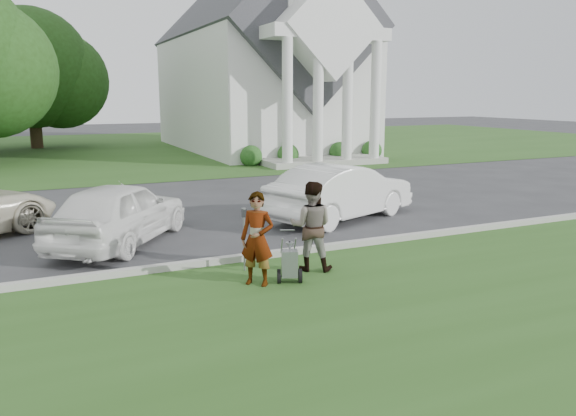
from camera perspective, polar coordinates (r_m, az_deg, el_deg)
ground at (r=11.56m, az=-1.59°, el=-5.90°), size 120.00×120.00×0.00m
grass_strip at (r=9.04m, az=5.97°, el=-11.01°), size 80.00×7.00×0.01m
church_lawn at (r=37.58m, az=-17.92°, el=5.66°), size 80.00×30.00×0.01m
curb at (r=12.03m, az=-2.62°, el=-4.84°), size 80.00×0.18×0.15m
church at (r=35.92m, az=-2.82°, el=15.43°), size 9.19×19.00×24.10m
tree_back at (r=40.18m, az=-24.68°, el=12.28°), size 9.61×7.60×8.89m
striping_cart at (r=10.44m, az=0.16°, el=-5.73°), size 0.68×0.98×0.85m
person_left at (r=10.21m, az=-3.15°, el=-3.24°), size 0.74×0.73×1.73m
person_right at (r=11.07m, az=2.37°, el=-1.92°), size 1.09×1.02×1.78m
parking_meter_near at (r=11.04m, az=-4.48°, el=-2.42°), size 0.09×0.08×1.28m
car_b at (r=13.63m, az=-16.78°, el=-0.44°), size 4.05×4.61×1.51m
car_d at (r=15.76m, az=5.46°, el=1.66°), size 5.00×3.25×1.56m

